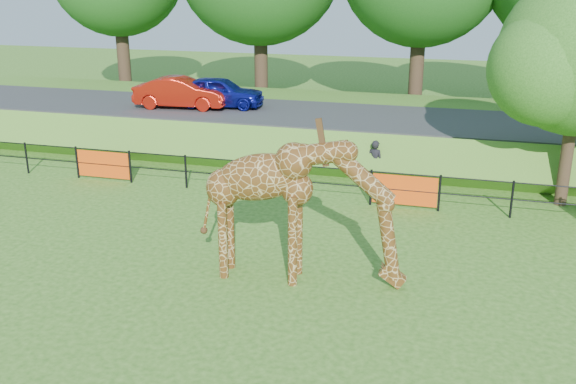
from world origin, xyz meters
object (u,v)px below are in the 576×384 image
at_px(car_blue, 219,92).
at_px(car_red, 182,93).
at_px(visitor, 375,162).
at_px(giraffe, 302,211).

distance_m(car_blue, car_red, 1.52).
bearing_deg(visitor, giraffe, 103.87).
bearing_deg(car_red, giraffe, -149.59).
bearing_deg(visitor, car_blue, -12.45).
relative_size(giraffe, visitor, 3.11).
height_order(car_red, visitor, car_red).
xyz_separation_m(giraffe, car_blue, (-6.53, 11.59, 0.39)).
bearing_deg(giraffe, car_blue, 115.98).
xyz_separation_m(car_red, visitor, (8.46, -3.56, -1.30)).
bearing_deg(car_blue, visitor, -125.96).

